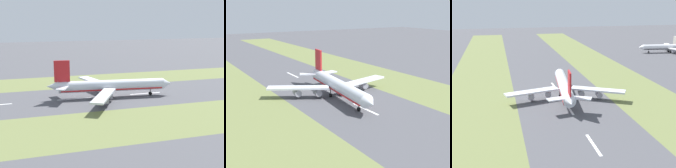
# 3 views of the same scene
# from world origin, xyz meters

# --- Properties ---
(ground_plane) EXTENTS (800.00, 800.00, 0.00)m
(ground_plane) POSITION_xyz_m (0.00, 0.00, 0.00)
(ground_plane) COLOR #4C4C51
(grass_median_west) EXTENTS (40.00, 600.00, 0.01)m
(grass_median_west) POSITION_xyz_m (-45.00, 0.00, 0.00)
(grass_median_west) COLOR olive
(grass_median_west) RESTS_ON ground
(grass_median_east) EXTENTS (40.00, 600.00, 0.01)m
(grass_median_east) POSITION_xyz_m (45.00, 0.00, 0.00)
(grass_median_east) COLOR olive
(grass_median_east) RESTS_ON ground
(centreline_dash_mid) EXTENTS (1.20, 18.00, 0.01)m
(centreline_dash_mid) POSITION_xyz_m (0.00, -21.76, 0.01)
(centreline_dash_mid) COLOR silver
(centreline_dash_mid) RESTS_ON ground
(centreline_dash_far) EXTENTS (1.20, 18.00, 0.01)m
(centreline_dash_far) POSITION_xyz_m (0.00, 18.24, 0.01)
(centreline_dash_far) COLOR silver
(centreline_dash_far) RESTS_ON ground
(airplane_main_jet) EXTENTS (63.70, 67.18, 20.20)m
(airplane_main_jet) POSITION_xyz_m (1.53, -3.65, 6.02)
(airplane_main_jet) COLOR silver
(airplane_main_jet) RESTS_ON ground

